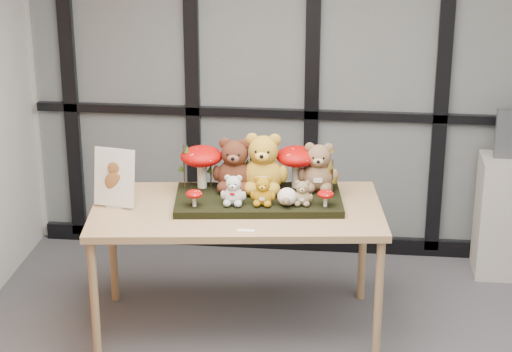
# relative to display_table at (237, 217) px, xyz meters

# --- Properties ---
(room_shell) EXTENTS (5.00, 5.00, 5.00)m
(room_shell) POSITION_rel_display_table_xyz_m (0.83, -1.25, 0.93)
(room_shell) COLOR beige
(room_shell) RESTS_ON floor
(glass_partition) EXTENTS (4.90, 0.06, 2.78)m
(glass_partition) POSITION_rel_display_table_xyz_m (0.83, 1.22, 0.67)
(glass_partition) COLOR #2D383F
(glass_partition) RESTS_ON floor
(display_table) EXTENTS (1.83, 1.07, 0.81)m
(display_table) POSITION_rel_display_table_xyz_m (0.00, 0.00, 0.00)
(display_table) COLOR #A18357
(display_table) RESTS_ON floor
(diorama_tray) EXTENTS (1.05, 0.61, 0.04)m
(diorama_tray) POSITION_rel_display_table_xyz_m (0.12, 0.08, 0.09)
(diorama_tray) COLOR black
(diorama_tray) RESTS_ON display_table
(bear_pooh_yellow) EXTENTS (0.34, 0.31, 0.40)m
(bear_pooh_yellow) POSITION_rel_display_table_xyz_m (0.14, 0.19, 0.31)
(bear_pooh_yellow) COLOR #BE8D25
(bear_pooh_yellow) RESTS_ON diorama_tray
(bear_brown_medium) EXTENTS (0.31, 0.28, 0.36)m
(bear_brown_medium) POSITION_rel_display_table_xyz_m (-0.04, 0.19, 0.29)
(bear_brown_medium) COLOR #4C2315
(bear_brown_medium) RESTS_ON diorama_tray
(bear_tan_back) EXTENTS (0.28, 0.26, 0.33)m
(bear_tan_back) POSITION_rel_display_table_xyz_m (0.47, 0.25, 0.27)
(bear_tan_back) COLOR brown
(bear_tan_back) RESTS_ON diorama_tray
(bear_small_yellow) EXTENTS (0.16, 0.15, 0.19)m
(bear_small_yellow) POSITION_rel_display_table_xyz_m (0.16, -0.04, 0.20)
(bear_small_yellow) COLOR #A8720D
(bear_small_yellow) RESTS_ON diorama_tray
(bear_white_bow) EXTENTS (0.17, 0.16, 0.20)m
(bear_white_bow) POSITION_rel_display_table_xyz_m (-0.01, -0.05, 0.21)
(bear_white_bow) COLOR silver
(bear_white_bow) RESTS_ON diorama_tray
(bear_beige_small) EXTENTS (0.14, 0.13, 0.17)m
(bear_beige_small) POSITION_rel_display_table_xyz_m (0.39, -0.01, 0.19)
(bear_beige_small) COLOR #8B6F50
(bear_beige_small) RESTS_ON diorama_tray
(plush_cream_hedgehog) EXTENTS (0.10, 0.09, 0.12)m
(plush_cream_hedgehog) POSITION_rel_display_table_xyz_m (0.30, -0.04, 0.17)
(plush_cream_hedgehog) COLOR white
(plush_cream_hedgehog) RESTS_ON diorama_tray
(mushroom_back_left) EXTENTS (0.26, 0.26, 0.29)m
(mushroom_back_left) POSITION_rel_display_table_xyz_m (-0.24, 0.20, 0.25)
(mushroom_back_left) COLOR #A00605
(mushroom_back_left) RESTS_ON diorama_tray
(mushroom_back_right) EXTENTS (0.26, 0.26, 0.29)m
(mushroom_back_right) POSITION_rel_display_table_xyz_m (0.34, 0.27, 0.25)
(mushroom_back_right) COLOR #A00605
(mushroom_back_right) RESTS_ON diorama_tray
(mushroom_front_left) EXTENTS (0.10, 0.10, 0.11)m
(mushroom_front_left) POSITION_rel_display_table_xyz_m (-0.24, -0.11, 0.16)
(mushroom_front_left) COLOR #A00605
(mushroom_front_left) RESTS_ON diorama_tray
(mushroom_front_right) EXTENTS (0.10, 0.10, 0.11)m
(mushroom_front_right) POSITION_rel_display_table_xyz_m (0.53, -0.03, 0.16)
(mushroom_front_right) COLOR #A00605
(mushroom_front_right) RESTS_ON diorama_tray
(sprig_green_far_left) EXTENTS (0.05, 0.05, 0.29)m
(sprig_green_far_left) POSITION_rel_display_table_xyz_m (-0.34, 0.16, 0.25)
(sprig_green_far_left) COLOR #16370C
(sprig_green_far_left) RESTS_ON diorama_tray
(sprig_green_mid_left) EXTENTS (0.05, 0.05, 0.24)m
(sprig_green_mid_left) POSITION_rel_display_table_xyz_m (-0.19, 0.23, 0.23)
(sprig_green_mid_left) COLOR #16370C
(sprig_green_mid_left) RESTS_ON diorama_tray
(sprig_dry_far_right) EXTENTS (0.05, 0.05, 0.30)m
(sprig_dry_far_right) POSITION_rel_display_table_xyz_m (0.53, 0.24, 0.26)
(sprig_dry_far_right) COLOR brown
(sprig_dry_far_right) RESTS_ON diorama_tray
(sprig_dry_mid_right) EXTENTS (0.05, 0.05, 0.24)m
(sprig_dry_mid_right) POSITION_rel_display_table_xyz_m (0.56, 0.11, 0.23)
(sprig_dry_mid_right) COLOR brown
(sprig_dry_mid_right) RESTS_ON diorama_tray
(sprig_green_centre) EXTENTS (0.05, 0.05, 0.22)m
(sprig_green_centre) POSITION_rel_display_table_xyz_m (0.05, 0.27, 0.22)
(sprig_green_centre) COLOR #16370C
(sprig_green_centre) RESTS_ON diorama_tray
(sign_holder) EXTENTS (0.26, 0.11, 0.36)m
(sign_holder) POSITION_rel_display_table_xyz_m (-0.72, -0.07, 0.24)
(sign_holder) COLOR silver
(sign_holder) RESTS_ON display_table
(label_card) EXTENTS (0.10, 0.03, 0.00)m
(label_card) POSITION_rel_display_table_xyz_m (0.10, -0.34, 0.07)
(label_card) COLOR white
(label_card) RESTS_ON display_table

